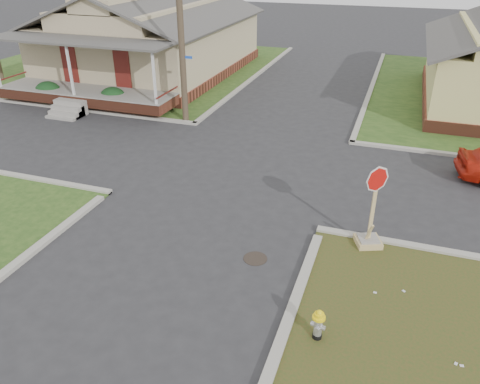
% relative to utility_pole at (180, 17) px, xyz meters
% --- Properties ---
extents(ground, '(120.00, 120.00, 0.00)m').
position_rel_utility_pole_xyz_m(ground, '(4.20, -8.90, -4.66)').
color(ground, '#29292B').
rests_on(ground, ground).
extents(verge_far_left, '(19.00, 19.00, 0.05)m').
position_rel_utility_pole_xyz_m(verge_far_left, '(-8.80, 9.10, -4.64)').
color(verge_far_left, '#274619').
rests_on(verge_far_left, ground).
extents(curbs, '(80.00, 40.00, 0.12)m').
position_rel_utility_pole_xyz_m(curbs, '(4.20, -3.90, -4.66)').
color(curbs, '#A09C90').
rests_on(curbs, ground).
extents(manhole, '(0.64, 0.64, 0.01)m').
position_rel_utility_pole_xyz_m(manhole, '(6.40, -9.40, -4.66)').
color(manhole, black).
rests_on(manhole, ground).
extents(corner_house, '(10.10, 15.50, 5.30)m').
position_rel_utility_pole_xyz_m(corner_house, '(-5.80, 7.78, -2.38)').
color(corner_house, brown).
rests_on(corner_house, ground).
extents(utility_pole, '(1.80, 0.28, 9.00)m').
position_rel_utility_pole_xyz_m(utility_pole, '(0.00, 0.00, 0.00)').
color(utility_pole, '#3E3124').
rests_on(utility_pole, ground).
extents(fire_hydrant, '(0.28, 0.28, 0.74)m').
position_rel_utility_pole_xyz_m(fire_hydrant, '(8.49, -11.72, -4.20)').
color(fire_hydrant, black).
rests_on(fire_hydrant, ground).
extents(stop_sign, '(0.68, 0.66, 2.39)m').
position_rel_utility_pole_xyz_m(stop_sign, '(9.17, -7.79, -4.10)').
color(stop_sign, tan).
rests_on(stop_sign, ground).
extents(hedge_left, '(1.45, 1.19, 1.11)m').
position_rel_utility_pole_xyz_m(hedge_left, '(-7.95, 0.23, -4.06)').
color(hedge_left, '#143718').
rests_on(hedge_left, verge_far_left).
extents(hedge_right, '(1.42, 1.16, 1.08)m').
position_rel_utility_pole_xyz_m(hedge_right, '(-4.22, 0.50, -4.07)').
color(hedge_right, '#143718').
rests_on(hedge_right, verge_far_left).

